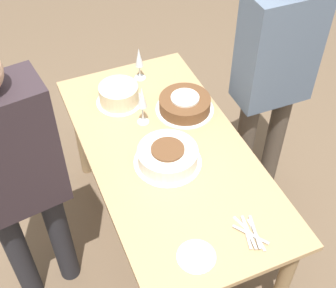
{
  "coord_description": "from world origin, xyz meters",
  "views": [
    {
      "loc": [
        -1.5,
        0.63,
        2.45
      ],
      "look_at": [
        0.0,
        0.0,
        0.78
      ],
      "focal_mm": 50.0,
      "sensor_mm": 36.0,
      "label": 1
    }
  ],
  "objects_px": {
    "cake_front_chocolate": "(185,104)",
    "person_cutting": "(274,69)",
    "wine_glass_near": "(142,99)",
    "person_watching": "(14,173)",
    "cake_center_white": "(168,156)",
    "wine_glass_far": "(139,59)",
    "cake_back_decorated": "(119,95)"
  },
  "relations": [
    {
      "from": "cake_center_white",
      "to": "cake_front_chocolate",
      "type": "distance_m",
      "value": 0.4
    },
    {
      "from": "wine_glass_far",
      "to": "person_watching",
      "type": "distance_m",
      "value": 1.05
    },
    {
      "from": "wine_glass_far",
      "to": "wine_glass_near",
      "type": "bearing_deg",
      "value": 161.96
    },
    {
      "from": "cake_center_white",
      "to": "person_watching",
      "type": "height_order",
      "value": "person_watching"
    },
    {
      "from": "cake_front_chocolate",
      "to": "person_cutting",
      "type": "bearing_deg",
      "value": -102.72
    },
    {
      "from": "person_watching",
      "to": "cake_front_chocolate",
      "type": "bearing_deg",
      "value": 9.78
    },
    {
      "from": "cake_center_white",
      "to": "cake_back_decorated",
      "type": "xyz_separation_m",
      "value": [
        0.53,
        0.07,
        0.01
      ]
    },
    {
      "from": "wine_glass_far",
      "to": "person_cutting",
      "type": "relative_size",
      "value": 0.13
    },
    {
      "from": "wine_glass_near",
      "to": "person_cutting",
      "type": "distance_m",
      "value": 0.73
    },
    {
      "from": "person_cutting",
      "to": "wine_glass_far",
      "type": "bearing_deg",
      "value": -37.18
    },
    {
      "from": "cake_front_chocolate",
      "to": "person_cutting",
      "type": "distance_m",
      "value": 0.51
    },
    {
      "from": "cake_front_chocolate",
      "to": "person_cutting",
      "type": "height_order",
      "value": "person_cutting"
    },
    {
      "from": "cake_center_white",
      "to": "cake_back_decorated",
      "type": "relative_size",
      "value": 1.3
    },
    {
      "from": "cake_center_white",
      "to": "person_cutting",
      "type": "distance_m",
      "value": 0.76
    },
    {
      "from": "wine_glass_near",
      "to": "person_cutting",
      "type": "bearing_deg",
      "value": -97.95
    },
    {
      "from": "person_watching",
      "to": "wine_glass_near",
      "type": "bearing_deg",
      "value": 15.04
    },
    {
      "from": "person_cutting",
      "to": "person_watching",
      "type": "bearing_deg",
      "value": 8.46
    },
    {
      "from": "person_cutting",
      "to": "person_watching",
      "type": "distance_m",
      "value": 1.42
    },
    {
      "from": "wine_glass_near",
      "to": "wine_glass_far",
      "type": "xyz_separation_m",
      "value": [
        0.37,
        -0.12,
        -0.03
      ]
    },
    {
      "from": "cake_back_decorated",
      "to": "person_watching",
      "type": "relative_size",
      "value": 0.17
    },
    {
      "from": "cake_back_decorated",
      "to": "cake_front_chocolate",
      "type": "bearing_deg",
      "value": -122.97
    },
    {
      "from": "cake_front_chocolate",
      "to": "person_cutting",
      "type": "xyz_separation_m",
      "value": [
        -0.11,
        -0.47,
        0.17
      ]
    },
    {
      "from": "wine_glass_near",
      "to": "person_watching",
      "type": "distance_m",
      "value": 0.75
    },
    {
      "from": "wine_glass_near",
      "to": "person_watching",
      "type": "bearing_deg",
      "value": 112.78
    },
    {
      "from": "cake_front_chocolate",
      "to": "wine_glass_far",
      "type": "relative_size",
      "value": 1.54
    },
    {
      "from": "wine_glass_near",
      "to": "person_cutting",
      "type": "relative_size",
      "value": 0.15
    },
    {
      "from": "wine_glass_near",
      "to": "person_watching",
      "type": "height_order",
      "value": "person_watching"
    },
    {
      "from": "cake_back_decorated",
      "to": "wine_glass_near",
      "type": "relative_size",
      "value": 1.09
    },
    {
      "from": "cake_center_white",
      "to": "cake_front_chocolate",
      "type": "height_order",
      "value": "cake_center_white"
    },
    {
      "from": "cake_center_white",
      "to": "wine_glass_far",
      "type": "height_order",
      "value": "wine_glass_far"
    },
    {
      "from": "cake_center_white",
      "to": "cake_front_chocolate",
      "type": "xyz_separation_m",
      "value": [
        0.32,
        -0.24,
        -0.0
      ]
    },
    {
      "from": "cake_back_decorated",
      "to": "wine_glass_far",
      "type": "relative_size",
      "value": 1.24
    }
  ]
}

